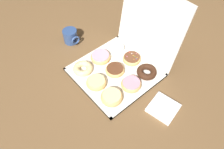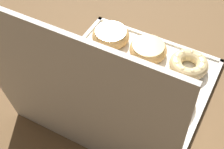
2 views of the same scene
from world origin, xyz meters
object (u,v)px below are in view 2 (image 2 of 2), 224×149
(powdered_filled_donut_6, at_px, (150,133))
(chocolate_cake_ring_donut_8, at_px, (64,95))
(napkin_stack, at_px, (25,51))
(glazed_ring_donut_1, at_px, (149,50))
(cruller_donut_0, at_px, (189,64))
(glazed_ring_donut_2, at_px, (111,35))
(pink_frosted_donut_5, at_px, (87,63))
(pink_frosted_donut_3, at_px, (173,99))
(donut_box, at_px, (128,85))
(sprinkle_donut_7, at_px, (105,115))
(chocolate_frosted_donut_4, at_px, (129,80))

(powdered_filled_donut_6, xyz_separation_m, chocolate_cake_ring_donut_8, (0.25, -0.00, -0.01))
(napkin_stack, bearing_deg, glazed_ring_donut_1, -154.21)
(cruller_donut_0, distance_m, powdered_filled_donut_6, 0.26)
(glazed_ring_donut_1, xyz_separation_m, glazed_ring_donut_2, (0.13, 0.00, 0.00))
(glazed_ring_donut_2, distance_m, powdered_filled_donut_6, 0.36)
(pink_frosted_donut_5, height_order, napkin_stack, pink_frosted_donut_5)
(glazed_ring_donut_1, xyz_separation_m, pink_frosted_donut_3, (-0.13, 0.14, 0.00))
(cruller_donut_0, xyz_separation_m, chocolate_cake_ring_donut_8, (0.25, 0.26, -0.00))
(donut_box, distance_m, napkin_stack, 0.34)
(powdered_filled_donut_6, distance_m, sprinkle_donut_7, 0.12)
(cruller_donut_0, xyz_separation_m, powdered_filled_donut_6, (0.00, 0.26, 0.00))
(glazed_ring_donut_1, xyz_separation_m, pink_frosted_donut_5, (0.14, 0.14, 0.00))
(pink_frosted_donut_3, bearing_deg, sprinkle_donut_7, 44.29)
(cruller_donut_0, height_order, pink_frosted_donut_5, same)
(napkin_stack, bearing_deg, sprinkle_donut_7, 163.20)
(glazed_ring_donut_1, distance_m, pink_frosted_donut_3, 0.19)
(napkin_stack, bearing_deg, donut_box, -174.75)
(cruller_donut_0, height_order, chocolate_cake_ring_donut_8, cruller_donut_0)
(pink_frosted_donut_3, height_order, chocolate_cake_ring_donut_8, pink_frosted_donut_3)
(donut_box, xyz_separation_m, pink_frosted_donut_5, (0.13, 0.00, 0.02))
(powdered_filled_donut_6, xyz_separation_m, sprinkle_donut_7, (0.12, 0.00, -0.00))
(pink_frosted_donut_3, bearing_deg, powdered_filled_donut_6, 86.25)
(glazed_ring_donut_1, distance_m, napkin_stack, 0.38)
(chocolate_frosted_donut_4, xyz_separation_m, napkin_stack, (0.34, 0.03, -0.02))
(pink_frosted_donut_5, xyz_separation_m, sprinkle_donut_7, (-0.13, 0.13, -0.00))
(cruller_donut_0, xyz_separation_m, glazed_ring_donut_2, (0.25, -0.00, 0.00))
(donut_box, distance_m, chocolate_cake_ring_donut_8, 0.18)
(donut_box, distance_m, sprinkle_donut_7, 0.13)
(donut_box, distance_m, pink_frosted_donut_5, 0.13)
(glazed_ring_donut_1, relative_size, chocolate_cake_ring_donut_8, 0.99)
(pink_frosted_donut_5, bearing_deg, glazed_ring_donut_2, -92.49)
(powdered_filled_donut_6, height_order, sprinkle_donut_7, powdered_filled_donut_6)
(powdered_filled_donut_6, height_order, chocolate_cake_ring_donut_8, powdered_filled_donut_6)
(sprinkle_donut_7, relative_size, chocolate_cake_ring_donut_8, 0.95)
(cruller_donut_0, distance_m, chocolate_cake_ring_donut_8, 0.36)
(glazed_ring_donut_2, bearing_deg, glazed_ring_donut_1, -179.70)
(chocolate_frosted_donut_4, bearing_deg, pink_frosted_donut_5, 0.27)
(pink_frosted_donut_3, height_order, powdered_filled_donut_6, powdered_filled_donut_6)
(pink_frosted_donut_3, bearing_deg, chocolate_cake_ring_donut_8, 25.25)
(chocolate_frosted_donut_4, distance_m, napkin_stack, 0.34)
(cruller_donut_0, distance_m, glazed_ring_donut_2, 0.25)
(sprinkle_donut_7, bearing_deg, powdered_filled_donut_6, -178.72)
(donut_box, bearing_deg, chocolate_cake_ring_donut_8, 44.71)
(sprinkle_donut_7, bearing_deg, napkin_stack, -16.80)
(donut_box, xyz_separation_m, powdered_filled_donut_6, (-0.12, 0.13, 0.03))
(donut_box, bearing_deg, napkin_stack, 5.25)
(chocolate_frosted_donut_4, distance_m, pink_frosted_donut_5, 0.13)
(pink_frosted_donut_3, xyz_separation_m, pink_frosted_donut_5, (0.26, -0.00, 0.00))
(chocolate_frosted_donut_4, bearing_deg, chocolate_cake_ring_donut_8, 43.81)
(chocolate_cake_ring_donut_8, bearing_deg, cruller_donut_0, -134.54)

